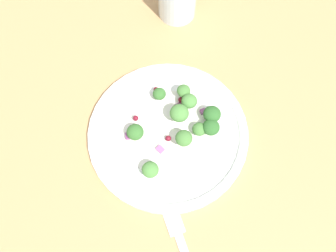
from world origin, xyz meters
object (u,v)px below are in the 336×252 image
broccoli_floret_1 (211,127)px  broccoli_floret_2 (184,138)px  plate (168,130)px  broccoli_floret_0 (199,129)px

broccoli_floret_1 → broccoli_floret_2: bearing=-42.9°
broccoli_floret_1 → plate: bearing=-71.3°
plate → broccoli_floret_1: broccoli_floret_1 is taller
broccoli_floret_0 → broccoli_floret_1: (-0.80, 1.61, 0.43)cm
broccoli_floret_0 → broccoli_floret_1: bearing=116.3°
broccoli_floret_2 → broccoli_floret_0: bearing=148.9°
plate → broccoli_floret_0: bearing=105.9°
broccoli_floret_1 → broccoli_floret_2: (3.46, -3.22, 0.52)cm
plate → broccoli_floret_0: broccoli_floret_0 is taller
plate → broccoli_floret_2: 4.30cm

